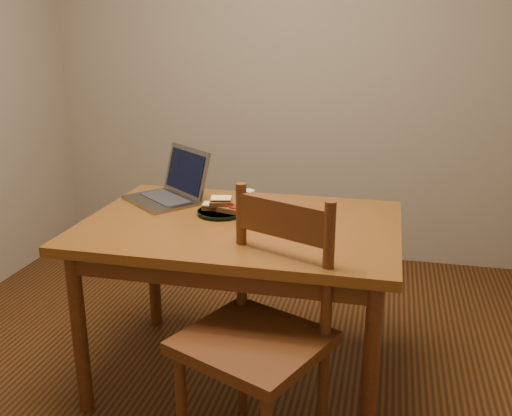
% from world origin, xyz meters
% --- Properties ---
extents(floor, '(3.20, 3.20, 0.02)m').
position_xyz_m(floor, '(0.00, 0.00, -0.01)').
color(floor, black).
rests_on(floor, ground).
extents(back_wall, '(3.20, 0.02, 2.60)m').
position_xyz_m(back_wall, '(0.00, 1.61, 1.30)').
color(back_wall, gray).
rests_on(back_wall, floor).
extents(table, '(1.30, 0.90, 0.74)m').
position_xyz_m(table, '(0.11, 0.04, 0.65)').
color(table, '#532F0D').
rests_on(table, floor).
extents(chair, '(0.60, 0.58, 0.49)m').
position_xyz_m(chair, '(0.29, -0.41, 0.53)').
color(chair, '#3F220D').
rests_on(chair, floor).
extents(plate, '(0.21, 0.21, 0.02)m').
position_xyz_m(plate, '(0.00, 0.11, 0.75)').
color(plate, black).
rests_on(plate, table).
extents(sandwich_cheese, '(0.10, 0.07, 0.03)m').
position_xyz_m(sandwich_cheese, '(-0.03, 0.12, 0.77)').
color(sandwich_cheese, '#381E0C').
rests_on(sandwich_cheese, plate).
extents(sandwich_tomato, '(0.11, 0.09, 0.03)m').
position_xyz_m(sandwich_tomato, '(0.04, 0.10, 0.77)').
color(sandwich_tomato, '#381E0C').
rests_on(sandwich_tomato, plate).
extents(sandwich_top, '(0.11, 0.08, 0.03)m').
position_xyz_m(sandwich_top, '(0.00, 0.12, 0.80)').
color(sandwich_top, '#381E0C').
rests_on(sandwich_top, plate).
extents(milk_glass, '(0.08, 0.08, 0.15)m').
position_xyz_m(milk_glass, '(0.15, 0.01, 0.81)').
color(milk_glass, white).
rests_on(milk_glass, table).
extents(laptop, '(0.44, 0.44, 0.24)m').
position_xyz_m(laptop, '(-0.28, 0.28, 0.80)').
color(laptop, slate).
rests_on(laptop, table).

